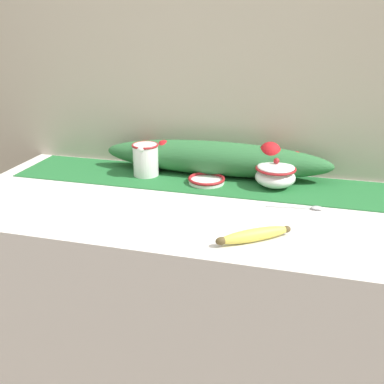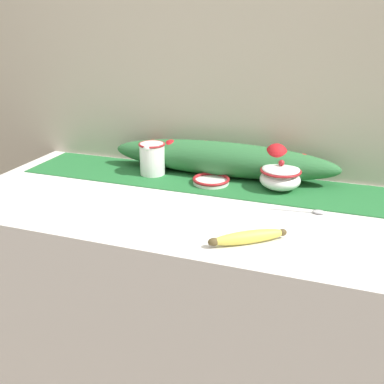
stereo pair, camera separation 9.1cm
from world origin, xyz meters
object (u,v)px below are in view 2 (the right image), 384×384
at_px(spoon, 314,212).
at_px(banana, 248,237).
at_px(sugar_bowl, 280,177).
at_px(small_dish, 211,180).
at_px(cream_pitcher, 152,157).

bearing_deg(spoon, banana, -127.59).
distance_m(sugar_bowl, small_dish, 0.23).
relative_size(cream_pitcher, small_dish, 0.92).
relative_size(cream_pitcher, spoon, 0.70).
xyz_separation_m(cream_pitcher, small_dish, (0.23, -0.03, -0.05)).
height_order(small_dish, spoon, small_dish).
relative_size(cream_pitcher, sugar_bowl, 0.87).
height_order(sugar_bowl, banana, sugar_bowl).
distance_m(small_dish, banana, 0.43).
xyz_separation_m(sugar_bowl, small_dish, (-0.23, -0.02, -0.03)).
height_order(cream_pitcher, small_dish, cream_pitcher).
bearing_deg(banana, cream_pitcher, 137.66).
distance_m(cream_pitcher, sugar_bowl, 0.46).
relative_size(cream_pitcher, banana, 0.63).
distance_m(cream_pitcher, spoon, 0.61).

